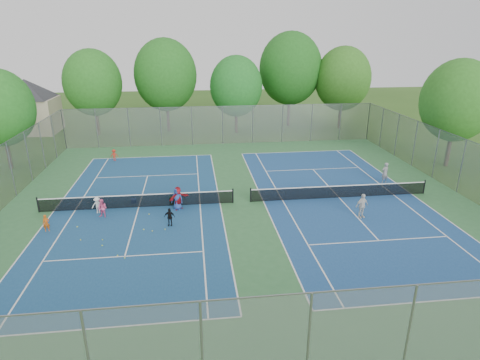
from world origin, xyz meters
name	(u,v)px	position (x,y,z in m)	size (l,w,h in m)	color
ground	(242,202)	(0.00, 0.00, 0.00)	(120.00, 120.00, 0.00)	#2F551A
court_pad	(242,202)	(0.00, 0.00, 0.01)	(32.00, 32.00, 0.01)	#326939
court_left	(139,207)	(-7.00, 0.00, 0.02)	(10.97, 23.77, 0.01)	navy
court_right	(339,198)	(7.00, 0.00, 0.02)	(10.97, 23.77, 0.01)	navy
net_left	(138,201)	(-7.00, 0.00, 0.46)	(12.87, 0.10, 0.91)	black
net_right	(340,192)	(7.00, 0.00, 0.46)	(12.87, 0.10, 0.91)	black
fence_north	(223,125)	(0.00, 16.00, 2.00)	(32.00, 0.10, 4.00)	gray
fence_south	(308,348)	(0.00, -16.00, 2.00)	(32.00, 0.10, 4.00)	gray
fence_east	(461,166)	(16.00, 0.00, 2.00)	(32.00, 0.10, 4.00)	gray
house	(27,97)	(-22.00, 24.00, 4.21)	(11.03, 11.03, 7.30)	#B7A88C
tree_nw	(93,83)	(-14.00, 22.00, 5.89)	(6.40, 6.40, 9.58)	#443326
tree_nl	(165,75)	(-6.00, 23.00, 6.54)	(7.20, 7.20, 10.69)	#443326
tree_nc	(236,86)	(2.00, 21.00, 5.39)	(6.00, 6.00, 8.85)	#443326
tree_nr	(290,69)	(9.00, 24.00, 7.04)	(7.60, 7.60, 11.42)	#443326
tree_ne	(343,79)	(15.00, 22.00, 5.97)	(6.60, 6.60, 9.77)	#443326
tree_side_e	(457,101)	(19.00, 6.00, 5.74)	(6.00, 6.00, 9.20)	#443326
ball_crate	(134,201)	(-7.42, 0.85, 0.14)	(0.34, 0.34, 0.29)	blue
ball_hopper	(172,201)	(-4.80, 0.21, 0.28)	(0.29, 0.29, 0.56)	#268D2D
student_a	(46,223)	(-11.96, -2.89, 0.53)	(0.38, 0.25, 1.05)	#BF5011
student_b	(102,208)	(-9.05, -1.30, 0.62)	(0.60, 0.47, 1.23)	#EF5D95
student_c	(97,205)	(-9.51, -0.60, 0.56)	(0.72, 0.41, 1.11)	white
student_d	(170,217)	(-4.79, -3.00, 0.58)	(0.67, 0.28, 1.15)	black
student_e	(177,199)	(-4.39, -0.60, 0.76)	(0.74, 0.48, 1.52)	#274691
student_f	(178,198)	(-4.32, -0.60, 0.79)	(1.47, 0.47, 1.59)	maroon
child_far_baseline	(114,155)	(-10.41, 11.12, 0.54)	(0.70, 0.40, 1.08)	#B62B1A
instructor	(385,173)	(11.57, 2.55, 0.83)	(0.60, 0.40, 1.66)	gray
teen_court_b	(362,206)	(7.22, -3.32, 0.81)	(0.95, 0.39, 1.62)	silver
tennis_ball_0	(144,230)	(-6.32, -3.44, 0.03)	(0.07, 0.07, 0.07)	#DAF338
tennis_ball_1	(103,240)	(-8.51, -4.45, 0.03)	(0.07, 0.07, 0.07)	#ABCD2F
tennis_ball_2	(81,240)	(-9.74, -4.32, 0.03)	(0.07, 0.07, 0.07)	gold
tennis_ball_3	(125,258)	(-6.97, -6.62, 0.03)	(0.07, 0.07, 0.07)	#C3EA36
tennis_ball_4	(118,256)	(-7.37, -6.33, 0.03)	(0.07, 0.07, 0.07)	#D5E435
tennis_ball_5	(77,227)	(-10.34, -2.60, 0.03)	(0.07, 0.07, 0.07)	#DEF539
tennis_ball_6	(102,246)	(-8.39, -5.13, 0.03)	(0.07, 0.07, 0.07)	#B6DE33
tennis_ball_7	(152,231)	(-5.80, -3.70, 0.03)	(0.07, 0.07, 0.07)	gold
tennis_ball_8	(165,230)	(-5.06, -3.57, 0.03)	(0.07, 0.07, 0.07)	#C0D431
tennis_ball_9	(149,214)	(-6.20, -1.28, 0.03)	(0.07, 0.07, 0.07)	#D7EA36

